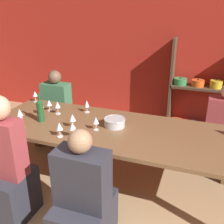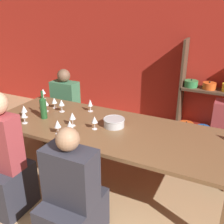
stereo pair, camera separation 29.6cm
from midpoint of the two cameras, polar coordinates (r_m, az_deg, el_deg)
name	(u,v)px [view 2 (the right image)]	position (r m, az deg, el deg)	size (l,w,h in m)	color
wall_back_red	(160,47)	(4.56, 12.27, 13.60)	(8.80, 0.06, 2.70)	red
shelf_unit	(214,107)	(4.43, 23.18, 0.97)	(1.12, 0.30, 1.54)	#4C3828
dining_table	(108,133)	(2.97, 2.01, -4.60)	(2.81, 1.05, 0.73)	brown
mixing_bowl	(114,122)	(2.95, 3.33, -2.28)	(0.24, 0.24, 0.09)	#B7BABC
wine_bottle_green	(43,107)	(3.19, -12.20, 0.97)	(0.08, 0.08, 0.35)	#1E4C23
wine_glass_white_a	(90,103)	(3.34, -2.25, 1.87)	(0.07, 0.07, 0.16)	white
wine_glass_red_a	(54,101)	(3.50, -10.13, 2.37)	(0.07, 0.07, 0.14)	white
wine_glass_white_b	(45,103)	(3.41, -11.90, 1.91)	(0.08, 0.08, 0.16)	white
wine_glass_empty_a	(61,103)	(3.36, -8.50, 1.91)	(0.07, 0.07, 0.16)	white
wine_glass_white_c	(24,114)	(3.12, -16.14, -0.50)	(0.06, 0.06, 0.17)	white
wine_glass_red_b	(58,124)	(2.78, -8.81, -2.71)	(0.07, 0.07, 0.16)	white
wine_glass_white_d	(24,109)	(3.29, -16.20, 0.54)	(0.07, 0.07, 0.15)	white
wine_glass_white_e	(94,120)	(2.86, -0.88, -1.82)	(0.07, 0.07, 0.15)	white
wine_glass_empty_c	(43,92)	(3.88, -12.66, 4.30)	(0.07, 0.07, 0.15)	white
wine_glass_empty_d	(70,125)	(2.72, -6.11, -2.85)	(0.07, 0.07, 0.17)	white
wine_glass_red_c	(72,116)	(2.94, -5.81, -0.98)	(0.07, 0.07, 0.16)	white
person_near_a	(72,202)	(2.43, -5.04, -19.10)	(0.45, 0.56, 1.12)	#2D2D38
person_near_b	(7,168)	(2.82, -19.09, -11.54)	(0.36, 0.45, 1.30)	#2D2D38
person_far_b	(66,112)	(4.27, -7.97, -0.04)	(0.42, 0.52, 1.10)	#2D2D38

